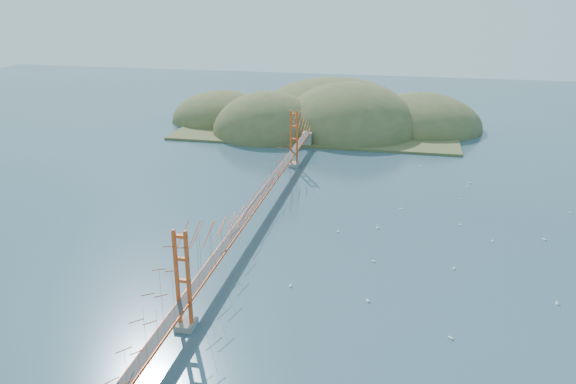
% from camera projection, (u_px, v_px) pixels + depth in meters
% --- Properties ---
extents(ground, '(320.00, 320.00, 0.00)m').
position_uv_depth(ground, '(257.00, 222.00, 89.30)').
color(ground, '#304C60').
rests_on(ground, ground).
extents(bridge, '(2.20, 94.40, 12.00)m').
position_uv_depth(bridge, '(256.00, 180.00, 87.04)').
color(bridge, gray).
rests_on(bridge, ground).
extents(far_headlands, '(84.00, 58.00, 25.00)m').
position_uv_depth(far_headlands, '(330.00, 124.00, 151.74)').
color(far_headlands, brown).
rests_on(far_headlands, ground).
extents(sailboat_13, '(0.58, 0.58, 0.61)m').
position_uv_depth(sailboat_13, '(454.00, 268.00, 74.40)').
color(sailboat_13, white).
rests_on(sailboat_13, ground).
extents(sailboat_8, '(0.58, 0.53, 0.65)m').
position_uv_depth(sailboat_8, '(467.00, 186.00, 104.82)').
color(sailboat_8, white).
rests_on(sailboat_8, ground).
extents(sailboat_5, '(0.49, 0.59, 0.69)m').
position_uv_depth(sailboat_5, '(557.00, 303.00, 66.24)').
color(sailboat_5, white).
rests_on(sailboat_5, ground).
extents(sailboat_1, '(0.54, 0.54, 0.57)m').
position_uv_depth(sailboat_1, '(462.00, 198.00, 98.70)').
color(sailboat_1, white).
rests_on(sailboat_1, ground).
extents(sailboat_15, '(0.45, 0.51, 0.57)m').
position_uv_depth(sailboat_15, '(421.00, 166.00, 116.64)').
color(sailboat_15, white).
rests_on(sailboat_15, ground).
extents(sailboat_6, '(0.56, 0.56, 0.62)m').
position_uv_depth(sailboat_6, '(373.00, 261.00, 76.38)').
color(sailboat_6, white).
rests_on(sailboat_6, ground).
extents(sailboat_4, '(0.52, 0.52, 0.56)m').
position_uv_depth(sailboat_4, '(461.00, 224.00, 88.02)').
color(sailboat_4, white).
rests_on(sailboat_4, ground).
extents(sailboat_16, '(0.51, 0.51, 0.57)m').
position_uv_depth(sailboat_16, '(338.00, 231.00, 85.63)').
color(sailboat_16, white).
rests_on(sailboat_16, ground).
extents(sailboat_14, '(0.59, 0.64, 0.73)m').
position_uv_depth(sailboat_14, '(377.00, 227.00, 86.83)').
color(sailboat_14, white).
rests_on(sailboat_14, ground).
extents(sailboat_2, '(0.65, 0.65, 0.70)m').
position_uv_depth(sailboat_2, '(451.00, 337.00, 59.75)').
color(sailboat_2, white).
rests_on(sailboat_2, ground).
extents(sailboat_11, '(0.70, 0.70, 0.73)m').
position_uv_depth(sailboat_11, '(544.00, 239.00, 82.88)').
color(sailboat_11, white).
rests_on(sailboat_11, ground).
extents(sailboat_10, '(0.51, 0.60, 0.68)m').
position_uv_depth(sailboat_10, '(290.00, 285.00, 70.16)').
color(sailboat_10, white).
rests_on(sailboat_10, ground).
extents(sailboat_7, '(0.68, 0.68, 0.73)m').
position_uv_depth(sailboat_7, '(470.00, 182.00, 106.68)').
color(sailboat_7, white).
rests_on(sailboat_7, ground).
extents(sailboat_17, '(0.60, 0.59, 0.67)m').
position_uv_depth(sailboat_17, '(570.00, 212.00, 92.59)').
color(sailboat_17, white).
rests_on(sailboat_17, ground).
extents(sailboat_9, '(0.53, 0.53, 0.56)m').
position_uv_depth(sailboat_9, '(492.00, 240.00, 82.44)').
color(sailboat_9, white).
rests_on(sailboat_9, ground).
extents(sailboat_0, '(0.62, 0.64, 0.72)m').
position_uv_depth(sailboat_0, '(368.00, 300.00, 66.80)').
color(sailboat_0, white).
rests_on(sailboat_0, ground).
extents(sailboat_3, '(0.53, 0.45, 0.61)m').
position_uv_depth(sailboat_3, '(401.00, 209.00, 94.20)').
color(sailboat_3, white).
rests_on(sailboat_3, ground).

